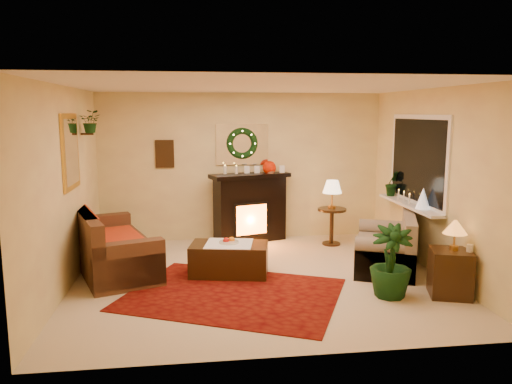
{
  "coord_description": "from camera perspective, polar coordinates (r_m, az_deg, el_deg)",
  "views": [
    {
      "loc": [
        -0.91,
        -6.54,
        2.27
      ],
      "look_at": [
        0.0,
        0.35,
        1.15
      ],
      "focal_mm": 35.0,
      "sensor_mm": 36.0,
      "label": 1
    }
  ],
  "objects": [
    {
      "name": "wall_front",
      "position": [
        4.49,
        4.37,
        -3.33
      ],
      "size": [
        5.0,
        5.0,
        0.0
      ],
      "primitive_type": "plane",
      "color": "#EFD88C",
      "rests_on": "ground"
    },
    {
      "name": "floor",
      "position": [
        6.98,
        0.38,
        -9.82
      ],
      "size": [
        5.0,
        5.0,
        0.0
      ],
      "primitive_type": "plane",
      "color": "beige",
      "rests_on": "ground"
    },
    {
      "name": "mantel_candle_b",
      "position": [
        8.65,
        -2.26,
        2.44
      ],
      "size": [
        0.05,
        0.05,
        0.16
      ],
      "primitive_type": "cylinder",
      "color": "white",
      "rests_on": "fireplace"
    },
    {
      "name": "window_glass",
      "position": [
        7.89,
        17.91,
        3.47
      ],
      "size": [
        0.02,
        1.7,
        1.22
      ],
      "primitive_type": "cube",
      "color": "black",
      "rests_on": "wall_right"
    },
    {
      "name": "gold_mirror",
      "position": [
        7.04,
        -20.45,
        4.34
      ],
      "size": [
        0.03,
        0.84,
        1.0
      ],
      "primitive_type": "cube",
      "color": "gold",
      "rests_on": "wall_left"
    },
    {
      "name": "red_throw",
      "position": [
        7.67,
        -15.97,
        -4.9
      ],
      "size": [
        0.75,
        1.22,
        0.02
      ],
      "primitive_type": "cube",
      "color": "#B32420",
      "rests_on": "sofa"
    },
    {
      "name": "area_rug",
      "position": [
        6.4,
        -2.64,
        -11.57
      ],
      "size": [
        3.14,
        2.82,
        0.01
      ],
      "primitive_type": "cube",
      "rotation": [
        0.0,
        0.0,
        -0.43
      ],
      "color": "maroon",
      "rests_on": "floor"
    },
    {
      "name": "wreath",
      "position": [
        8.8,
        -1.58,
        5.56
      ],
      "size": [
        0.55,
        0.11,
        0.55
      ],
      "primitive_type": "torus",
      "rotation": [
        1.57,
        0.0,
        0.0
      ],
      "color": "#194719",
      "rests_on": "wall_back"
    },
    {
      "name": "fireplace",
      "position": [
        8.81,
        -0.71,
        -2.11
      ],
      "size": [
        1.3,
        0.75,
        1.14
      ],
      "primitive_type": "cube",
      "rotation": [
        0.0,
        0.0,
        0.31
      ],
      "color": "black",
      "rests_on": "floor"
    },
    {
      "name": "mantel_candle_a",
      "position": [
        8.63,
        -3.56,
        2.42
      ],
      "size": [
        0.06,
        0.06,
        0.18
      ],
      "primitive_type": "cylinder",
      "color": "white",
      "rests_on": "fireplace"
    },
    {
      "name": "loveseat",
      "position": [
        7.53,
        14.57,
        -5.37
      ],
      "size": [
        1.27,
        1.59,
        0.8
      ],
      "primitive_type": "cube",
      "rotation": [
        0.0,
        0.0,
        -0.39
      ],
      "color": "#88735D",
      "rests_on": "floor"
    },
    {
      "name": "mini_tree",
      "position": [
        7.54,
        18.54,
        -0.71
      ],
      "size": [
        0.21,
        0.21,
        0.31
      ],
      "primitive_type": "cone",
      "color": "white",
      "rests_on": "window_sill"
    },
    {
      "name": "window_frame",
      "position": [
        7.9,
        18.01,
        3.47
      ],
      "size": [
        0.03,
        1.86,
        1.36
      ],
      "primitive_type": "cube",
      "color": "white",
      "rests_on": "wall_right"
    },
    {
      "name": "wall_right",
      "position": [
        7.44,
        19.83,
        1.12
      ],
      "size": [
        4.5,
        4.5,
        0.0
      ],
      "primitive_type": "plane",
      "color": "#EFD88C",
      "rests_on": "ground"
    },
    {
      "name": "wall_back",
      "position": [
        8.89,
        -1.61,
        2.88
      ],
      "size": [
        5.0,
        5.0,
        0.0
      ],
      "primitive_type": "plane",
      "color": "#EFD88C",
      "rests_on": "ground"
    },
    {
      "name": "hanging_plant",
      "position": [
        7.73,
        -18.3,
        6.47
      ],
      "size": [
        0.33,
        0.28,
        0.36
      ],
      "primitive_type": "imported",
      "color": "#194719",
      "rests_on": "wall_left"
    },
    {
      "name": "side_table_round",
      "position": [
        8.7,
        8.63,
        -3.87
      ],
      "size": [
        0.64,
        0.64,
        0.64
      ],
      "primitive_type": "cylinder",
      "rotation": [
        0.0,
        0.0,
        0.39
      ],
      "color": "black",
      "rests_on": "floor"
    },
    {
      "name": "end_table_square",
      "position": [
        6.72,
        21.29,
        -8.8
      ],
      "size": [
        0.6,
        0.6,
        0.58
      ],
      "primitive_type": "cube",
      "rotation": [
        0.0,
        0.0,
        -0.31
      ],
      "color": "#3B2318",
      "rests_on": "floor"
    },
    {
      "name": "wall_art",
      "position": [
        8.81,
        -10.39,
        4.31
      ],
      "size": [
        0.32,
        0.03,
        0.48
      ],
      "primitive_type": "cube",
      "color": "#381E11",
      "rests_on": "wall_back"
    },
    {
      "name": "floor_palm",
      "position": [
        6.41,
        15.16,
        -7.68
      ],
      "size": [
        1.86,
        1.86,
        2.71
      ],
      "primitive_type": "imported",
      "rotation": [
        0.0,
        0.0,
        -0.26
      ],
      "color": "#123516",
      "rests_on": "floor"
    },
    {
      "name": "window_sill",
      "position": [
        7.94,
        17.09,
        -1.41
      ],
      "size": [
        0.22,
        1.86,
        0.04
      ],
      "primitive_type": "cube",
      "color": "white",
      "rests_on": "wall_right"
    },
    {
      "name": "lamp_tiffany",
      "position": [
        6.61,
        21.74,
        -4.84
      ],
      "size": [
        0.29,
        0.29,
        0.43
      ],
      "primitive_type": "cone",
      "color": "orange",
      "rests_on": "end_table_square"
    },
    {
      "name": "poinsettia",
      "position": [
        8.76,
        1.53,
        2.79
      ],
      "size": [
        0.24,
        0.24,
        0.24
      ],
      "primitive_type": "sphere",
      "color": "red",
      "rests_on": "fireplace"
    },
    {
      "name": "sofa",
      "position": [
        7.51,
        -16.01,
        -5.39
      ],
      "size": [
        1.57,
        2.28,
        0.9
      ],
      "primitive_type": "cube",
      "rotation": [
        0.0,
        0.0,
        0.35
      ],
      "color": "#422A1C",
      "rests_on": "floor"
    },
    {
      "name": "mantel_mirror",
      "position": [
        8.84,
        -1.61,
        5.45
      ],
      "size": [
        0.92,
        0.02,
        0.72
      ],
      "primitive_type": "cube",
      "color": "white",
      "rests_on": "wall_back"
    },
    {
      "name": "lamp_cream",
      "position": [
        8.6,
        8.69,
        -0.26
      ],
      "size": [
        0.33,
        0.33,
        0.5
      ],
      "primitive_type": "cone",
      "color": "#FFDFAD",
      "rests_on": "side_table_round"
    },
    {
      "name": "ceiling",
      "position": [
        6.61,
        0.41,
        12.01
      ],
      "size": [
        5.0,
        5.0,
        0.0
      ],
      "primitive_type": "plane",
      "color": "white",
      "rests_on": "ground"
    },
    {
      "name": "coffee_table",
      "position": [
        7.06,
        -3.08,
        -7.82
      ],
      "size": [
        1.16,
        0.78,
        0.45
      ],
      "primitive_type": "cube",
      "rotation": [
        0.0,
        0.0,
        -0.19
      ],
      "color": "#49251C",
      "rests_on": "floor"
    },
    {
      "name": "wall_left",
      "position": [
        6.8,
        -20.96,
        0.34
      ],
      "size": [
        4.5,
        4.5,
        0.0
      ],
      "primitive_type": "plane",
      "color": "#EFD88C",
      "rests_on": "ground"
    },
    {
      "name": "sill_plant",
      "position": [
        8.55,
        15.33,
        0.86
      ],
      "size": [
        0.3,
        0.24,
        0.55
      ],
      "primitive_type": "imported",
      "color": "#20561D",
      "rests_on": "window_sill"
    },
    {
      "name": "fruit_bowl",
      "position": [
        7.02,
        -3.1,
        -5.88
      ],
      "size": [
        0.27,
        0.27,
        0.06
      ],
      "primitive_type": "cylinder",
      "color": "silver",
      "rests_on": "coffee_table"
    }
  ]
}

